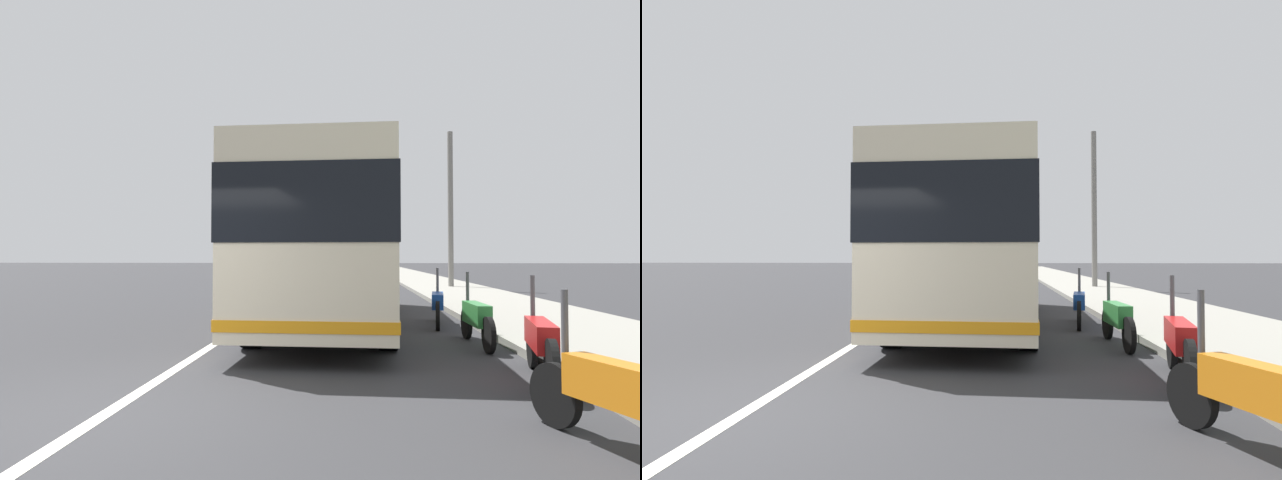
{
  "view_description": "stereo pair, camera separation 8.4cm",
  "coord_description": "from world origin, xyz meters",
  "views": [
    {
      "loc": [
        -4.82,
        -2.38,
        1.52
      ],
      "look_at": [
        8.27,
        -1.56,
        1.94
      ],
      "focal_mm": 28.72,
      "sensor_mm": 36.0,
      "label": 1
    },
    {
      "loc": [
        -4.81,
        -2.46,
        1.52
      ],
      "look_at": [
        8.27,
        -1.56,
        1.94
      ],
      "focal_mm": 28.72,
      "sensor_mm": 36.0,
      "label": 2
    }
  ],
  "objects": [
    {
      "name": "motorcycle_nearest_curb",
      "position": [
        4.11,
        -4.5,
        0.46
      ],
      "size": [
        2.03,
        0.26,
        1.24
      ],
      "rotation": [
        0.0,
        0.0,
        0.02
      ],
      "color": "black",
      "rests_on": "ground"
    },
    {
      "name": "ground_plane",
      "position": [
        0.0,
        0.0,
        0.0
      ],
      "size": [
        220.0,
        220.0,
        0.0
      ],
      "primitive_type": "plane",
      "color": "#2D2D30"
    },
    {
      "name": "sidewalk_curb",
      "position": [
        10.0,
        -6.73,
        0.07
      ],
      "size": [
        110.0,
        3.6,
        0.14
      ],
      "primitive_type": "cube",
      "color": "gray",
      "rests_on": "ground"
    },
    {
      "name": "motorcycle_far_end",
      "position": [
        6.59,
        -4.26,
        0.46
      ],
      "size": [
        2.08,
        0.42,
        1.25
      ],
      "rotation": [
        0.0,
        0.0,
        -0.16
      ],
      "color": "black",
      "rests_on": "ground"
    },
    {
      "name": "motorcycle_by_tree",
      "position": [
        -0.9,
        -4.48,
        0.46
      ],
      "size": [
        2.21,
        0.87,
        1.24
      ],
      "rotation": [
        0.0,
        0.0,
        0.35
      ],
      "color": "black",
      "rests_on": "ground"
    },
    {
      "name": "car_oncoming",
      "position": [
        26.04,
        1.49,
        0.72
      ],
      "size": [
        4.53,
        1.81,
        1.52
      ],
      "rotation": [
        0.0,
        0.0,
        3.13
      ],
      "color": "navy",
      "rests_on": "ground"
    },
    {
      "name": "coach_bus",
      "position": [
        6.84,
        -1.97,
        1.86
      ],
      "size": [
        10.2,
        2.92,
        3.27
      ],
      "rotation": [
        0.0,
        0.0,
        -0.04
      ],
      "color": "beige",
      "rests_on": "ground"
    },
    {
      "name": "car_side_street",
      "position": [
        30.04,
        -2.14,
        0.71
      ],
      "size": [
        4.62,
        2.04,
        1.54
      ],
      "rotation": [
        0.0,
        0.0,
        -0.07
      ],
      "color": "#2D7238",
      "rests_on": "ground"
    },
    {
      "name": "motorcycle_angled",
      "position": [
        1.63,
        -4.68,
        0.47
      ],
      "size": [
        2.17,
        0.52,
        1.27
      ],
      "rotation": [
        0.0,
        0.0,
        -0.2
      ],
      "color": "black",
      "rests_on": "ground"
    },
    {
      "name": "utility_pole",
      "position": [
        19.07,
        -6.93,
        3.65
      ],
      "size": [
        0.25,
        0.25,
        7.3
      ],
      "primitive_type": "cylinder",
      "color": "slate",
      "rests_on": "ground"
    },
    {
      "name": "lane_divider_line",
      "position": [
        10.0,
        0.0,
        0.0
      ],
      "size": [
        110.0,
        0.16,
        0.01
      ],
      "primitive_type": "cube",
      "color": "silver",
      "rests_on": "ground"
    }
  ]
}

